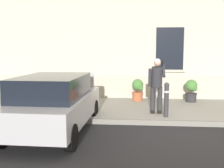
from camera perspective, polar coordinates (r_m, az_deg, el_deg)
name	(u,v)px	position (r m, az deg, el deg)	size (l,w,h in m)	color
ground_plane	(185,136)	(7.40, 14.66, -10.21)	(80.00, 80.00, 0.00)	#232326
sidewalk	(171,109)	(10.06, 12.07, -5.08)	(24.00, 3.60, 0.15)	#99968E
curb_edge	(179,123)	(8.27, 13.61, -7.79)	(24.00, 0.12, 0.15)	gray
building_facade	(167,12)	(12.41, 11.15, 14.17)	(24.00, 1.52, 7.50)	beige
hatchback_car_silver	(54,102)	(7.50, -11.72, -3.67)	(1.86, 4.10, 1.50)	#B7B7BF
bollard_near_person	(166,98)	(8.49, 11.07, -2.92)	(0.15, 0.15, 1.04)	#333338
person_on_phone	(157,82)	(8.81, 9.13, 0.35)	(0.51, 0.50, 1.74)	#2D2D33
planter_olive	(37,88)	(11.88, -15.08, -0.72)	(0.44, 0.44, 0.86)	#606B38
planter_cream	(86,89)	(11.16, -5.38, -1.00)	(0.44, 0.44, 0.86)	beige
planter_terracotta	(138,89)	(11.06, 5.30, -1.07)	(0.44, 0.44, 0.86)	#B25B38
planter_charcoal	(191,90)	(11.19, 15.95, -1.22)	(0.44, 0.44, 0.86)	#2D2D30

